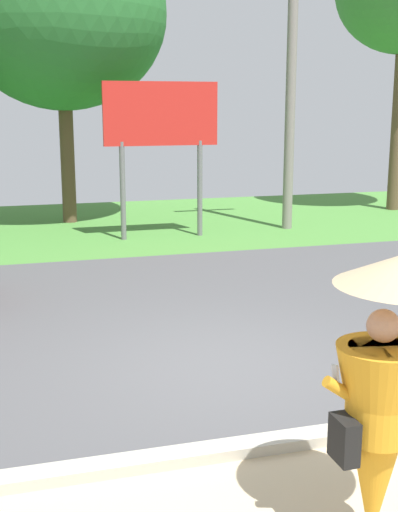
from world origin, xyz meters
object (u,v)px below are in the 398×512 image
object	(u,v)px
utility_pole	(291,70)
monk_pedestrian	(384,396)
roadside_billboard	(161,125)
tree_left_far	(61,13)

from	to	relation	value
utility_pole	monk_pedestrian	bearing A→B (deg)	-110.53
roadside_billboard	monk_pedestrian	bearing A→B (deg)	-95.57
monk_pedestrian	tree_left_far	size ratio (longest dim) A/B	0.28
utility_pole	roadside_billboard	distance (m)	3.49
utility_pole	tree_left_far	size ratio (longest dim) A/B	0.96
monk_pedestrian	roadside_billboard	bearing A→B (deg)	78.59
roadside_billboard	tree_left_far	bearing A→B (deg)	123.70
monk_pedestrian	tree_left_far	xyz separation A→B (m)	(-0.74, 14.05, 4.10)
tree_left_far	roadside_billboard	bearing A→B (deg)	-56.30
monk_pedestrian	utility_pole	distance (m)	12.67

